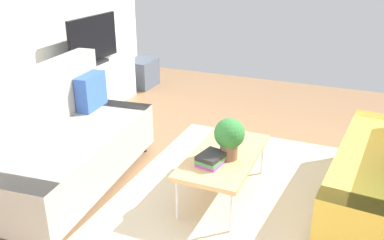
# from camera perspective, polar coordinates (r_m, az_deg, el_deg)

# --- Properties ---
(ground_plane) EXTENTS (7.68, 7.68, 0.00)m
(ground_plane) POSITION_cam_1_polar(r_m,az_deg,el_deg) (3.77, 4.83, -11.17)
(ground_plane) COLOR #936B47
(area_rug) EXTENTS (2.90, 2.20, 0.01)m
(area_rug) POSITION_cam_1_polar(r_m,az_deg,el_deg) (3.77, 6.96, -11.17)
(area_rug) COLOR beige
(area_rug) RESTS_ON ground_plane
(couch_beige) EXTENTS (1.97, 1.02, 1.10)m
(couch_beige) POSITION_cam_1_polar(r_m,az_deg,el_deg) (3.98, -17.25, -2.98)
(couch_beige) COLOR gray
(couch_beige) RESTS_ON ground_plane
(coffee_table) EXTENTS (1.10, 0.56, 0.42)m
(coffee_table) POSITION_cam_1_polar(r_m,az_deg,el_deg) (3.66, 4.45, -5.09)
(coffee_table) COLOR tan
(coffee_table) RESTS_ON ground_plane
(tv_console) EXTENTS (1.40, 0.44, 0.64)m
(tv_console) POSITION_cam_1_polar(r_m,az_deg,el_deg) (5.96, -13.06, 4.66)
(tv_console) COLOR silver
(tv_console) RESTS_ON ground_plane
(tv) EXTENTS (1.00, 0.20, 0.64)m
(tv) POSITION_cam_1_polar(r_m,az_deg,el_deg) (5.79, -13.44, 10.60)
(tv) COLOR black
(tv) RESTS_ON tv_console
(storage_trunk) EXTENTS (0.52, 0.40, 0.44)m
(storage_trunk) POSITION_cam_1_polar(r_m,az_deg,el_deg) (6.82, -6.96, 6.44)
(storage_trunk) COLOR #4C5666
(storage_trunk) RESTS_ON ground_plane
(potted_plant) EXTENTS (0.26, 0.26, 0.37)m
(potted_plant) POSITION_cam_1_polar(r_m,az_deg,el_deg) (3.49, 5.18, -2.23)
(potted_plant) COLOR brown
(potted_plant) RESTS_ON coffee_table
(table_book_0) EXTENTS (0.26, 0.21, 0.03)m
(table_book_0) POSITION_cam_1_polar(r_m,az_deg,el_deg) (3.48, 2.67, -5.86)
(table_book_0) COLOR purple
(table_book_0) RESTS_ON coffee_table
(table_book_1) EXTENTS (0.27, 0.22, 0.03)m
(table_book_1) POSITION_cam_1_polar(r_m,az_deg,el_deg) (3.47, 2.68, -5.45)
(table_book_1) COLOR #3F8C4C
(table_book_1) RESTS_ON table_book_0
(table_book_2) EXTENTS (0.27, 0.23, 0.04)m
(table_book_2) POSITION_cam_1_polar(r_m,az_deg,el_deg) (3.45, 2.69, -4.96)
(table_book_2) COLOR #262626
(table_book_2) RESTS_ON table_book_1
(vase_0) EXTENTS (0.13, 0.13, 0.12)m
(vase_0) POSITION_cam_1_polar(r_m,az_deg,el_deg) (5.45, -17.36, 6.75)
(vase_0) COLOR #33B29E
(vase_0) RESTS_ON tv_console
(bottle_0) EXTENTS (0.05, 0.05, 0.17)m
(bottle_0) POSITION_cam_1_polar(r_m,az_deg,el_deg) (5.52, -15.44, 7.42)
(bottle_0) COLOR purple
(bottle_0) RESTS_ON tv_console
(bottle_1) EXTENTS (0.05, 0.05, 0.21)m
(bottle_1) POSITION_cam_1_polar(r_m,az_deg,el_deg) (5.59, -14.87, 7.86)
(bottle_1) COLOR #3359B2
(bottle_1) RESTS_ON tv_console
(bottle_2) EXTENTS (0.04, 0.04, 0.16)m
(bottle_2) POSITION_cam_1_polar(r_m,az_deg,el_deg) (5.67, -14.25, 7.85)
(bottle_2) COLOR orange
(bottle_2) RESTS_ON tv_console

